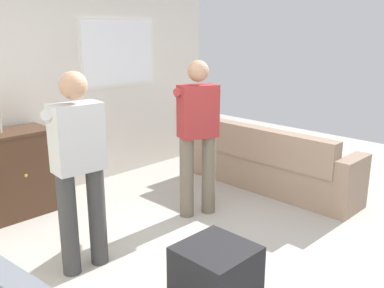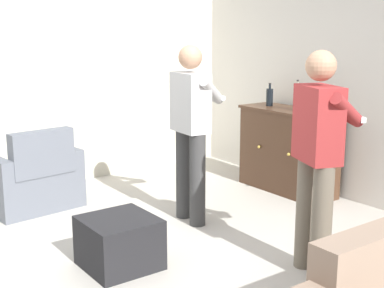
{
  "view_description": "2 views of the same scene",
  "coord_description": "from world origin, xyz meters",
  "px_view_note": "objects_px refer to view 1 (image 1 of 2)",
  "views": [
    {
      "loc": [
        -2.35,
        -2.13,
        2.01
      ],
      "look_at": [
        0.32,
        0.51,
        0.97
      ],
      "focal_mm": 40.0,
      "sensor_mm": 36.0,
      "label": 1
    },
    {
      "loc": [
        3.32,
        -2.05,
        1.83
      ],
      "look_at": [
        0.2,
        0.22,
        0.99
      ],
      "focal_mm": 50.0,
      "sensor_mm": 36.0,
      "label": 2
    }
  ],
  "objects_px": {
    "person_standing_left": "(78,163)",
    "person_standing_right": "(197,131)",
    "couch": "(268,165)",
    "ottoman": "(216,270)"
  },
  "relations": [
    {
      "from": "couch",
      "to": "person_standing_right",
      "type": "xyz_separation_m",
      "value": [
        -1.16,
        0.13,
        0.62
      ]
    },
    {
      "from": "ottoman",
      "to": "person_standing_right",
      "type": "bearing_deg",
      "value": 49.46
    },
    {
      "from": "couch",
      "to": "person_standing_left",
      "type": "bearing_deg",
      "value": 178.8
    },
    {
      "from": "person_standing_left",
      "to": "person_standing_right",
      "type": "distance_m",
      "value": 1.47
    },
    {
      "from": "person_standing_left",
      "to": "couch",
      "type": "bearing_deg",
      "value": -1.2
    },
    {
      "from": "couch",
      "to": "person_standing_left",
      "type": "distance_m",
      "value": 2.7
    },
    {
      "from": "person_standing_left",
      "to": "person_standing_right",
      "type": "bearing_deg",
      "value": 2.83
    },
    {
      "from": "ottoman",
      "to": "person_standing_left",
      "type": "height_order",
      "value": "person_standing_left"
    },
    {
      "from": "person_standing_left",
      "to": "ottoman",
      "type": "bearing_deg",
      "value": -64.67
    },
    {
      "from": "couch",
      "to": "person_standing_left",
      "type": "xyz_separation_m",
      "value": [
        -2.62,
        0.05,
        0.62
      ]
    }
  ]
}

